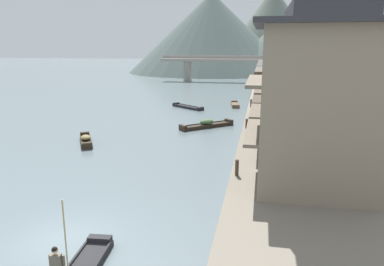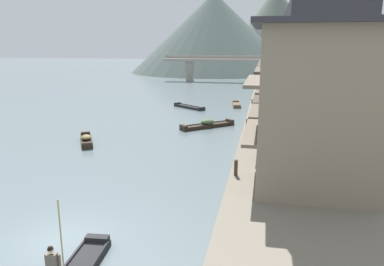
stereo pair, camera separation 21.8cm
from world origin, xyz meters
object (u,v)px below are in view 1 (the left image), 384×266
(house_waterfront_narrow, at_px, (283,87))
(boat_moored_nearest, at_px, (207,125))
(boat_moored_far, at_px, (188,107))
(house_waterfront_second, at_px, (302,106))
(mooring_post_dock_near, at_px, (237,168))
(mooring_post_dock_far, at_px, (251,103))
(boat_moored_second, at_px, (86,140))
(boatman_person, at_px, (57,265))
(stone_bridge, at_px, (227,64))
(mooring_post_dock_mid, at_px, (247,124))
(boat_moored_third, at_px, (235,105))
(house_waterfront_tall, at_px, (294,95))
(house_waterfront_nearest, at_px, (317,100))

(house_waterfront_narrow, bearing_deg, boat_moored_nearest, -162.31)
(boat_moored_far, xyz_separation_m, house_waterfront_second, (11.76, -20.13, 3.67))
(house_waterfront_narrow, distance_m, mooring_post_dock_near, 18.03)
(boat_moored_far, xyz_separation_m, mooring_post_dock_far, (7.96, -2.85, 1.13))
(boat_moored_second, bearing_deg, boatman_person, -65.78)
(boat_moored_second, bearing_deg, mooring_post_dock_far, 50.86)
(boat_moored_nearest, height_order, stone_bridge, stone_bridge)
(boat_moored_nearest, height_order, mooring_post_dock_mid, mooring_post_dock_mid)
(house_waterfront_second, distance_m, mooring_post_dock_mid, 7.62)
(boat_moored_third, distance_m, stone_bridge, 33.65)
(house_waterfront_tall, relative_size, stone_bridge, 0.22)
(house_waterfront_second, xyz_separation_m, house_waterfront_narrow, (-0.63, 11.74, 0.01))
(boatman_person, height_order, boat_moored_far, boatman_person)
(boatman_person, bearing_deg, stone_bridge, 91.56)
(house_waterfront_narrow, bearing_deg, boat_moored_second, -147.68)
(boatman_person, distance_m, house_waterfront_narrow, 29.18)
(house_waterfront_tall, bearing_deg, boat_moored_nearest, 152.72)
(house_waterfront_tall, bearing_deg, boat_moored_far, 128.59)
(house_waterfront_tall, distance_m, mooring_post_dock_near, 12.22)
(boat_moored_second, distance_m, house_waterfront_tall, 17.16)
(mooring_post_dock_near, xyz_separation_m, mooring_post_dock_far, (0.00, 23.11, 0.02))
(mooring_post_dock_near, height_order, stone_bridge, stone_bridge)
(boat_moored_nearest, height_order, house_waterfront_tall, house_waterfront_tall)
(house_waterfront_narrow, relative_size, mooring_post_dock_near, 7.10)
(boat_moored_far, distance_m, mooring_post_dock_mid, 16.20)
(boat_moored_nearest, height_order, boat_moored_far, boat_moored_nearest)
(stone_bridge, bearing_deg, house_waterfront_tall, -78.60)
(boat_moored_second, xyz_separation_m, stone_bridge, (6.13, 54.51, 3.49))
(house_waterfront_narrow, height_order, mooring_post_dock_near, house_waterfront_narrow)
(house_waterfront_second, height_order, house_waterfront_narrow, same)
(stone_bridge, bearing_deg, mooring_post_dock_near, -83.99)
(boatman_person, bearing_deg, house_waterfront_tall, 69.32)
(house_waterfront_tall, relative_size, mooring_post_dock_mid, 7.61)
(boatman_person, xyz_separation_m, mooring_post_dock_mid, (4.56, 22.36, -0.22))
(house_waterfront_narrow, xyz_separation_m, stone_bridge, (-9.71, 44.49, -0.07))
(boat_moored_third, bearing_deg, house_waterfront_nearest, -78.36)
(mooring_post_dock_mid, bearing_deg, boatman_person, -101.53)
(boatman_person, distance_m, boat_moored_third, 39.44)
(boat_moored_far, xyz_separation_m, mooring_post_dock_mid, (7.96, -14.06, 1.07))
(mooring_post_dock_mid, distance_m, stone_bridge, 50.65)
(boat_moored_nearest, relative_size, mooring_post_dock_far, 5.31)
(house_waterfront_second, xyz_separation_m, stone_bridge, (-10.34, 56.23, -0.07))
(house_waterfront_tall, bearing_deg, mooring_post_dock_far, 107.42)
(house_waterfront_nearest, xyz_separation_m, stone_bridge, (-10.36, 62.52, -1.36))
(boat_moored_far, xyz_separation_m, house_waterfront_narrow, (11.13, -8.39, 3.67))
(boatman_person, relative_size, house_waterfront_nearest, 0.35)
(house_waterfront_tall, height_order, mooring_post_dock_far, house_waterfront_tall)
(boat_moored_second, relative_size, house_waterfront_second, 0.60)
(boat_moored_nearest, distance_m, mooring_post_dock_far, 8.80)
(boat_moored_nearest, relative_size, boat_moored_third, 1.17)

